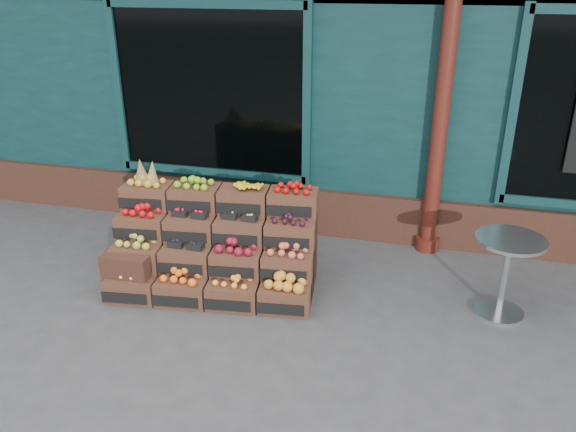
# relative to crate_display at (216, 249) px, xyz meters

# --- Properties ---
(ground) EXTENTS (60.00, 60.00, 0.00)m
(ground) POSITION_rel_crate_display_xyz_m (0.98, -0.64, -0.41)
(ground) COLOR #3D3D40
(ground) RESTS_ON ground
(shop_facade) EXTENTS (12.00, 6.24, 4.80)m
(shop_facade) POSITION_rel_crate_display_xyz_m (0.98, 4.47, 1.99)
(shop_facade) COLOR #0D2D2E
(shop_facade) RESTS_ON ground
(crate_display) EXTENTS (2.21, 1.29, 1.31)m
(crate_display) POSITION_rel_crate_display_xyz_m (0.00, 0.00, 0.00)
(crate_display) COLOR #4B2B1D
(crate_display) RESTS_ON ground
(spare_crates) EXTENTS (0.50, 0.36, 0.49)m
(spare_crates) POSITION_rel_crate_display_xyz_m (-0.77, -0.46, -0.16)
(spare_crates) COLOR #4B2B1D
(spare_crates) RESTS_ON ground
(bistro_table) EXTENTS (0.66, 0.66, 0.83)m
(bistro_table) POSITION_rel_crate_display_xyz_m (2.92, 0.15, 0.11)
(bistro_table) COLOR #BABBC1
(bistro_table) RESTS_ON ground
(shopkeeper) EXTENTS (0.85, 0.65, 2.07)m
(shopkeeper) POSITION_rel_crate_display_xyz_m (-1.11, 2.10, 0.63)
(shopkeeper) COLOR #14461D
(shopkeeper) RESTS_ON ground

